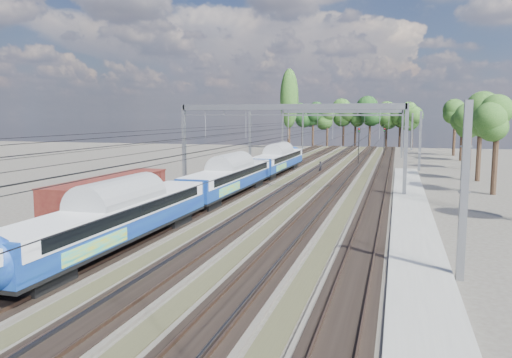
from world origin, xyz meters
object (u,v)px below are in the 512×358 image
(freight_boxcar, at_px, (110,197))
(worker, at_px, (321,167))
(emu_train, at_px, (229,173))
(signal_far, at_px, (384,139))
(signal_near, at_px, (359,141))

(freight_boxcar, height_order, worker, freight_boxcar)
(emu_train, height_order, signal_far, signal_far)
(worker, bearing_deg, freight_boxcar, -172.42)
(emu_train, relative_size, freight_boxcar, 4.69)
(signal_near, bearing_deg, signal_far, 55.77)
(emu_train, bearing_deg, worker, 78.27)
(freight_boxcar, distance_m, signal_far, 69.90)
(worker, distance_m, signal_far, 31.30)
(emu_train, distance_m, worker, 24.87)
(emu_train, xyz_separation_m, signal_near, (9.21, 37.42, 1.32))
(freight_boxcar, bearing_deg, emu_train, 71.18)
(freight_boxcar, bearing_deg, signal_far, 75.71)
(worker, height_order, signal_near, signal_near)
(emu_train, height_order, freight_boxcar, emu_train)
(signal_far, bearing_deg, worker, -99.68)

